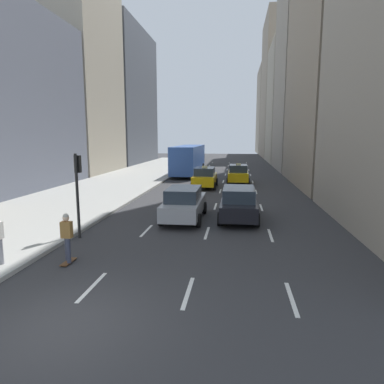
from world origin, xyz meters
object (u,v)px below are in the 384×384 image
at_px(sedan_black_near, 184,203).
at_px(traffic_light_pole, 78,182).
at_px(sedan_silver_behind, 239,203).
at_px(skateboarder, 67,236).
at_px(taxi_lead, 238,174).
at_px(city_bus, 189,159).
at_px(taxi_second, 205,177).

relative_size(sedan_black_near, traffic_light_pole, 1.35).
distance_m(sedan_silver_behind, skateboarder, 9.21).
xyz_separation_m(taxi_lead, city_bus, (-5.61, 6.95, 0.91)).
xyz_separation_m(sedan_black_near, city_bus, (-2.81, 21.57, 0.91)).
relative_size(sedan_black_near, city_bus, 0.42).
bearing_deg(sedan_silver_behind, sedan_black_near, -170.36).
bearing_deg(skateboarder, sedan_black_near, 65.93).
relative_size(sedan_silver_behind, skateboarder, 2.83).
height_order(city_bus, traffic_light_pole, traffic_light_pole).
relative_size(taxi_lead, taxi_second, 1.00).
bearing_deg(sedan_silver_behind, city_bus, 104.90).
bearing_deg(city_bus, traffic_light_pole, -92.58).
bearing_deg(taxi_lead, sedan_black_near, -100.84).
bearing_deg(taxi_second, sedan_silver_behind, -75.60).
bearing_deg(sedan_black_near, traffic_light_pole, -136.68).
bearing_deg(traffic_light_pole, taxi_second, 75.35).
height_order(sedan_black_near, traffic_light_pole, traffic_light_pole).
relative_size(taxi_second, city_bus, 0.38).
bearing_deg(sedan_black_near, sedan_silver_behind, 9.64).
bearing_deg(traffic_light_pole, sedan_silver_behind, 31.89).
relative_size(skateboarder, traffic_light_pole, 0.48).
relative_size(sedan_black_near, sedan_silver_behind, 0.98).
xyz_separation_m(taxi_second, sedan_silver_behind, (2.80, -10.91, -0.01)).
xyz_separation_m(taxi_lead, skateboarder, (-5.79, -21.30, 0.08)).
relative_size(city_bus, skateboarder, 6.65).
distance_m(taxi_second, traffic_light_pole, 15.69).
height_order(sedan_black_near, sedan_silver_behind, sedan_black_near).
height_order(taxi_second, traffic_light_pole, traffic_light_pole).
bearing_deg(skateboarder, traffic_light_pole, 108.04).
bearing_deg(traffic_light_pole, sedan_black_near, 43.32).
bearing_deg(sedan_black_near, city_bus, 97.43).
relative_size(sedan_silver_behind, traffic_light_pole, 1.37).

